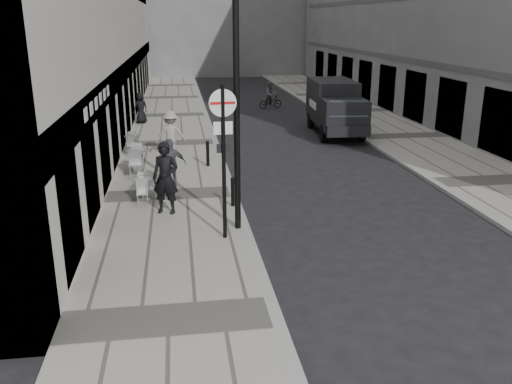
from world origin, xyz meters
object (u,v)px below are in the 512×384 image
sign_post (223,142)px  panel_van (335,105)px  cyclist (270,98)px  walking_man (166,178)px  lamppost (237,99)px

sign_post → panel_van: (6.61, 12.99, -1.15)m
cyclist → walking_man: bearing=-125.4°
walking_man → panel_van: size_ratio=0.37×
walking_man → panel_van: panel_van is taller
walking_man → cyclist: (6.34, 19.38, -0.50)m
lamppost → cyclist: 21.51m
panel_van → walking_man: bearing=-122.7°
sign_post → panel_van: bearing=57.6°
walking_man → cyclist: 20.40m
cyclist → lamppost: bearing=-119.3°
walking_man → lamppost: 3.37m
panel_van → sign_post: bearing=-113.1°
panel_van → cyclist: bearing=105.6°
walking_man → panel_van: (8.09, 10.91, 0.29)m
panel_van → cyclist: 8.69m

